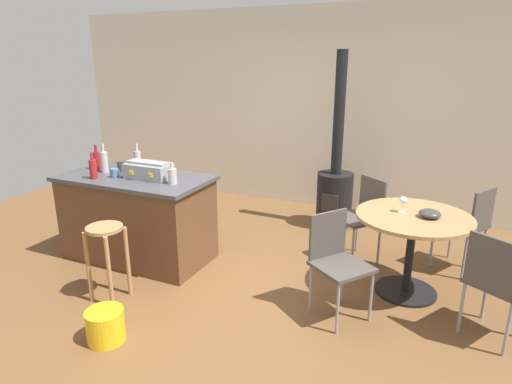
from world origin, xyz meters
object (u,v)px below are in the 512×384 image
object	(u,v)px
folding_chair_right	(362,213)
wood_stove	(335,187)
bottle_3	(172,176)
serving_bowl	(430,214)
folding_chair_near	(336,258)
bottle_0	(104,161)
wooden_stool	(106,248)
cup_0	(115,173)
cup_1	(121,166)
dining_table	(412,234)
kitchen_island	(138,217)
folding_chair_left	(468,222)
bottle_2	(93,169)
toolbox	(149,170)
wine_glass	(403,201)
folding_chair_far	(497,280)
bottle_4	(97,160)
plastic_bucket	(105,326)
bottle_1	(138,160)

from	to	relation	value
folding_chair_right	wood_stove	distance (m)	0.96
bottle_3	wood_stove	bearing A→B (deg)	57.71
serving_bowl	folding_chair_near	bearing A→B (deg)	-137.89
bottle_0	bottle_3	world-z (taller)	bottle_0
wooden_stool	cup_0	size ratio (longest dim) A/B	5.64
folding_chair_near	cup_1	distance (m)	2.47
bottle_0	folding_chair_near	bearing A→B (deg)	-4.62
wooden_stool	dining_table	bearing A→B (deg)	26.24
dining_table	wood_stove	xyz separation A→B (m)	(-1.02, 1.32, -0.05)
kitchen_island	wooden_stool	distance (m)	0.83
folding_chair_left	bottle_2	distance (m)	3.68
dining_table	toolbox	distance (m)	2.53
folding_chair_near	wood_stove	bearing A→B (deg)	104.72
cup_1	wine_glass	world-z (taller)	cup_1
kitchen_island	wooden_stool	size ratio (longest dim) A/B	2.29
kitchen_island	bottle_2	distance (m)	0.66
toolbox	wooden_stool	bearing A→B (deg)	-82.12
folding_chair_far	folding_chair_right	size ratio (longest dim) A/B	0.97
folding_chair_far	toolbox	world-z (taller)	toolbox
kitchen_island	dining_table	size ratio (longest dim) A/B	1.58
toolbox	bottle_0	xyz separation A→B (m)	(-0.58, 0.01, 0.03)
wood_stove	bottle_2	bearing A→B (deg)	-134.85
folding_chair_far	bottle_4	bearing A→B (deg)	177.94
kitchen_island	folding_chair_left	distance (m)	3.29
toolbox	bottle_3	world-z (taller)	bottle_3
kitchen_island	bottle_4	distance (m)	0.77
kitchen_island	plastic_bucket	xyz separation A→B (m)	(0.69, -1.26, -0.32)
wooden_stool	folding_chair_near	xyz separation A→B (m)	(1.85, 0.58, 0.02)
cup_0	bottle_1	bearing A→B (deg)	88.73
wine_glass	bottle_4	bearing A→B (deg)	-173.46
bottle_3	bottle_4	bearing A→B (deg)	172.67
bottle_2	bottle_1	bearing A→B (deg)	72.11
toolbox	wine_glass	size ratio (longest dim) A/B	3.19
bottle_4	serving_bowl	distance (m)	3.34
bottle_1	bottle_4	bearing A→B (deg)	-156.00
wood_stove	bottle_0	distance (m)	2.70
folding_chair_right	serving_bowl	distance (m)	0.87
toolbox	plastic_bucket	size ratio (longest dim) A/B	1.63
folding_chair_right	bottle_2	bearing A→B (deg)	-155.05
folding_chair_left	plastic_bucket	bearing A→B (deg)	-136.33
cup_1	wine_glass	distance (m)	2.84
cup_0	serving_bowl	bearing A→B (deg)	9.39
wood_stove	toolbox	world-z (taller)	wood_stove
cup_1	folding_chair_far	bearing A→B (deg)	-3.02
folding_chair_near	folding_chair_right	bearing A→B (deg)	90.46
wooden_stool	bottle_1	world-z (taller)	bottle_1
folding_chair_right	bottle_3	distance (m)	1.94
dining_table	bottle_1	bearing A→B (deg)	-176.96
folding_chair_right	wood_stove	bearing A→B (deg)	121.04
bottle_0	bottle_2	distance (m)	0.26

